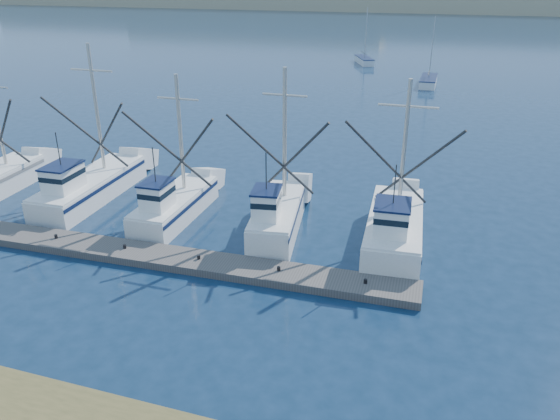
# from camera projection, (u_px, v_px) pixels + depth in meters

# --- Properties ---
(ground) EXTENTS (500.00, 500.00, 0.00)m
(ground) POSITION_uv_depth(u_px,v_px,m) (226.00, 347.00, 20.65)
(ground) COLOR #0D233B
(ground) RESTS_ON ground
(floating_dock) EXTENTS (29.00, 2.79, 0.39)m
(floating_dock) POSITION_uv_depth(u_px,v_px,m) (125.00, 252.00, 27.27)
(floating_dock) COLOR #57514E
(floating_dock) RESTS_ON ground
(trawler_fleet) EXTENTS (28.24, 9.32, 9.21)m
(trawler_fleet) POSITION_uv_depth(u_px,v_px,m) (180.00, 202.00, 31.13)
(trawler_fleet) COLOR white
(trawler_fleet) RESTS_ON ground
(sailboat_near) EXTENTS (1.91, 6.80, 8.10)m
(sailboat_near) POSITION_uv_depth(u_px,v_px,m) (428.00, 81.00, 67.67)
(sailboat_near) COLOR white
(sailboat_near) RESTS_ON ground
(sailboat_far) EXTENTS (3.91, 6.33, 8.10)m
(sailboat_far) POSITION_uv_depth(u_px,v_px,m) (364.00, 60.00, 83.23)
(sailboat_far) COLOR white
(sailboat_far) RESTS_ON ground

